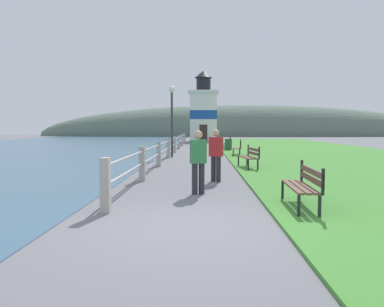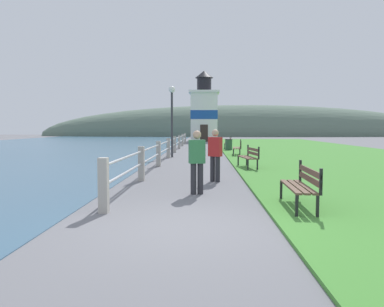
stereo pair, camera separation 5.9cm
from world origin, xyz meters
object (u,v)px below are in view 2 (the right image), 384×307
person_by_railing (197,160)px  lamp_post (172,108)px  park_bench_by_lighthouse (229,142)px  person_strolling (215,154)px  park_bench_far (238,147)px  park_bench_midway (250,156)px  park_bench_near (302,183)px  trash_bin (229,145)px  lighthouse (204,112)px

person_by_railing → lamp_post: size_ratio=0.40×
park_bench_by_lighthouse → person_strolling: (-1.53, -17.21, 0.33)m
park_bench_by_lighthouse → park_bench_far: bearing=97.2°
park_bench_far → lamp_post: bearing=21.3°
park_bench_midway → person_by_railing: size_ratio=1.09×
park_bench_near → trash_bin: bearing=-86.9°
park_bench_by_lighthouse → trash_bin: size_ratio=2.40×
park_bench_midway → park_bench_near: bearing=83.5°
person_by_railing → trash_bin: size_ratio=1.90×
park_bench_by_lighthouse → person_by_railing: size_ratio=1.26×
lighthouse → person_by_railing: lighthouse is taller
park_bench_far → lamp_post: lamp_post is taller
park_bench_midway → trash_bin: bearing=-97.3°
park_bench_midway → lighthouse: 30.20m
park_bench_near → person_by_railing: size_ratio=1.12×
trash_bin → lamp_post: lamp_post is taller
park_bench_by_lighthouse → person_by_railing: 19.49m
park_bench_midway → person_by_railing: person_by_railing is taller
park_bench_by_lighthouse → lamp_post: 8.86m
park_bench_midway → park_bench_by_lighthouse: size_ratio=0.86×
park_bench_near → lighthouse: lighthouse is taller
park_bench_by_lighthouse → lamp_post: lamp_post is taller
park_bench_near → lighthouse: 37.63m
park_bench_by_lighthouse → lamp_post: bearing=70.7°
park_bench_near → lighthouse: (-2.03, 37.46, 2.98)m
park_bench_by_lighthouse → person_by_railing: bearing=90.0°
park_bench_by_lighthouse → person_by_railing: (-2.04, -19.38, 0.33)m
person_strolling → park_bench_midway: bearing=7.4°
park_bench_by_lighthouse → trash_bin: 1.92m
park_bench_near → lighthouse: size_ratio=0.21×
park_bench_midway → person_strolling: size_ratio=1.08×
park_bench_by_lighthouse → trash_bin: park_bench_by_lighthouse is taller
person_strolling → person_by_railing: 2.23m
person_by_railing → person_strolling: bearing=-26.1°
park_bench_by_lighthouse → person_strolling: size_ratio=1.25×
person_strolling → trash_bin: bearing=24.5°
park_bench_far → park_bench_midway: bearing=93.5°
lighthouse → person_strolling: (0.38, -33.61, -2.65)m
lighthouse → person_by_railing: (-0.14, -35.78, -2.65)m
trash_bin → lamp_post: size_ratio=0.21×
person_strolling → lamp_post: 9.87m
lighthouse → park_bench_midway: bearing=-86.4°
park_bench_by_lighthouse → lamp_post: (-3.67, -7.76, 2.20)m
lighthouse → person_by_railing: 35.88m
park_bench_midway → park_bench_far: same height
lighthouse → lamp_post: bearing=-94.2°
park_bench_near → lamp_post: 14.01m
park_bench_midway → park_bench_far: 6.96m
park_bench_far → trash_bin: (-0.25, 4.73, -0.12)m
person_strolling → trash_bin: (1.41, 15.30, -0.45)m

